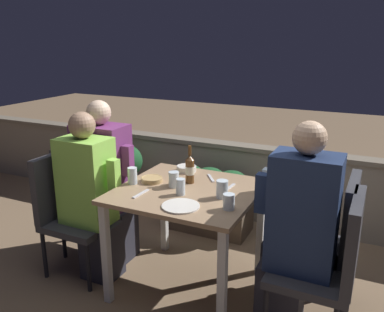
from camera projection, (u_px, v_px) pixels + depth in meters
ground_plane at (188, 285)px, 3.00m from camera, size 16.00×16.00×0.00m
parapet_wall at (246, 181)px, 4.04m from camera, size 9.00×0.18×0.76m
dining_table at (188, 203)px, 2.81m from camera, size 0.93×0.89×0.76m
planter_hedge at (208, 195)px, 3.80m from camera, size 0.80×0.47×0.60m
chair_left_near at (69, 204)px, 3.10m from camera, size 0.48×0.47×0.93m
person_green_blouse at (91, 196)px, 2.98m from camera, size 0.47×0.26×1.26m
chair_left_far at (86, 190)px, 3.38m from camera, size 0.48×0.47×0.93m
person_purple_stripe at (106, 181)px, 3.26m from camera, size 0.50×0.26×1.30m
chair_right_near at (332, 259)px, 2.33m from camera, size 0.48×0.47×0.93m
person_navy_jumper at (297, 231)px, 2.38m from camera, size 0.48×0.26×1.33m
chair_right_far at (331, 235)px, 2.61m from camera, size 0.48×0.47×0.93m
person_blue_shirt at (298, 218)px, 2.68m from camera, size 0.49×0.26×1.22m
beer_bottle at (190, 169)px, 2.88m from camera, size 0.06×0.06×0.28m
plate_0 at (181, 206)px, 2.50m from camera, size 0.24×0.24×0.01m
bowl_0 at (152, 179)px, 2.92m from camera, size 0.15×0.15×0.04m
bowl_1 at (186, 168)px, 3.15m from camera, size 0.15×0.15×0.05m
glass_cup_0 at (174, 179)px, 2.81m from camera, size 0.07×0.07×0.11m
glass_cup_1 at (180, 187)px, 2.68m from camera, size 0.06×0.06×0.11m
glass_cup_2 at (229, 202)px, 2.45m from camera, size 0.07×0.07×0.10m
glass_cup_3 at (222, 189)px, 2.62m from camera, size 0.08×0.08×0.12m
glass_cup_4 at (132, 176)px, 2.87m from camera, size 0.07×0.07×0.12m
fork_0 at (141, 194)px, 2.69m from camera, size 0.03×0.17×0.01m
fork_1 at (229, 188)px, 2.80m from camera, size 0.03×0.17×0.01m
fork_2 at (211, 178)px, 2.99m from camera, size 0.11×0.15×0.01m
potted_plant at (124, 171)px, 4.12m from camera, size 0.39×0.39×0.74m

